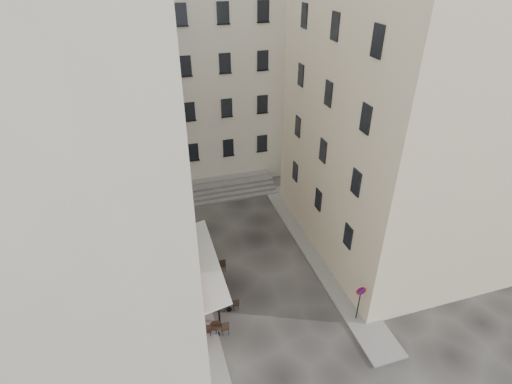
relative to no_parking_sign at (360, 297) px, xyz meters
name	(u,v)px	position (x,y,z in m)	size (l,w,h in m)	color
ground	(269,298)	(-4.14, 2.99, -1.79)	(90.00, 90.00, 0.00)	black
sidewalk_left	(184,268)	(-8.64, 6.99, -1.73)	(2.00, 22.00, 0.12)	slate
sidewalk_right	(317,252)	(0.36, 5.99, -1.73)	(2.00, 18.00, 0.12)	slate
building_left	(36,141)	(-14.64, 5.99, 8.52)	(12.20, 16.20, 20.60)	#BEB7A3
building_right	(415,112)	(6.36, 6.49, 7.52)	(12.20, 14.20, 18.60)	beige
building_back	(189,65)	(-5.14, 21.99, 7.52)	(18.20, 10.20, 18.60)	#BEB7A3
cafe_storefront	(192,278)	(-8.46, 3.99, 0.09)	(1.74, 7.30, 3.50)	#400E09
stone_steps	(222,189)	(-4.14, 15.57, -1.39)	(9.00, 3.15, 0.80)	#575452
bollard_near	(219,317)	(-7.39, 1.99, -1.26)	(0.12, 0.12, 0.98)	black
bollard_mid	(207,275)	(-7.39, 5.49, -1.26)	(0.12, 0.12, 0.98)	black
bollard_far	(197,241)	(-7.39, 8.99, -1.26)	(0.12, 0.12, 0.98)	black
no_parking_sign	(360,297)	(0.00, 0.00, 0.00)	(0.58, 0.11, 2.52)	black
bistro_table_a	(216,328)	(-7.74, 1.31, -1.29)	(1.39, 0.65, 0.98)	black
bistro_table_b	(229,305)	(-6.67, 2.81, -1.37)	(1.16, 0.54, 0.81)	black
bistro_table_c	(217,286)	(-6.99, 4.43, -1.38)	(1.15, 0.54, 0.81)	black
bistro_table_d	(214,266)	(-6.81, 6.18, -1.27)	(1.43, 0.67, 1.01)	black
bistro_table_e	(199,261)	(-7.64, 7.06, -1.37)	(1.15, 0.54, 0.81)	black
pedestrian	(206,265)	(-7.34, 5.97, -0.94)	(0.62, 0.41, 1.70)	black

